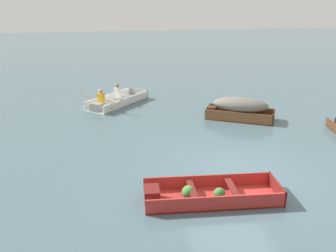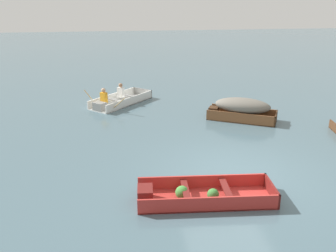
{
  "view_description": "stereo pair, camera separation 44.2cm",
  "coord_description": "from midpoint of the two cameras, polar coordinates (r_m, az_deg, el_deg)",
  "views": [
    {
      "loc": [
        -3.51,
        -8.83,
        4.74
      ],
      "look_at": [
        -1.42,
        3.14,
        0.35
      ],
      "focal_mm": 40.0,
      "sensor_mm": 36.0,
      "label": 1
    },
    {
      "loc": [
        -3.07,
        -8.9,
        4.74
      ],
      "look_at": [
        -1.42,
        3.14,
        0.35
      ],
      "focal_mm": 40.0,
      "sensor_mm": 36.0,
      "label": 2
    }
  ],
  "objects": [
    {
      "name": "ground_plane",
      "position": [
        10.57,
        9.42,
        -7.05
      ],
      "size": [
        80.0,
        80.0,
        0.0
      ],
      "primitive_type": "plane",
      "color": "#47606B"
    },
    {
      "name": "dinghy_red_foreground",
      "position": [
        9.16,
        4.29,
        -10.36
      ],
      "size": [
        3.33,
        1.33,
        0.38
      ],
      "color": "#AD2D28",
      "rests_on": "ground"
    },
    {
      "name": "skiff_wooden_brown_mid_moored",
      "position": [
        14.78,
        10.02,
        2.88
      ],
      "size": [
        2.74,
        2.04,
        0.88
      ],
      "color": "brown",
      "rests_on": "ground"
    },
    {
      "name": "rowboat_white_with_crew",
      "position": [
        16.67,
        -8.87,
        3.79
      ],
      "size": [
        3.05,
        3.1,
        0.93
      ],
      "color": "white",
      "rests_on": "ground"
    }
  ]
}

